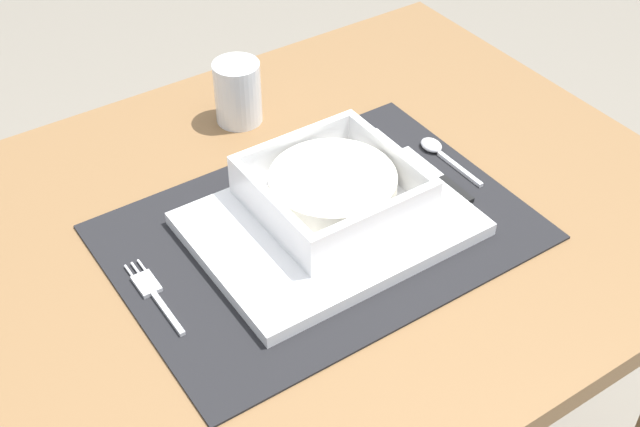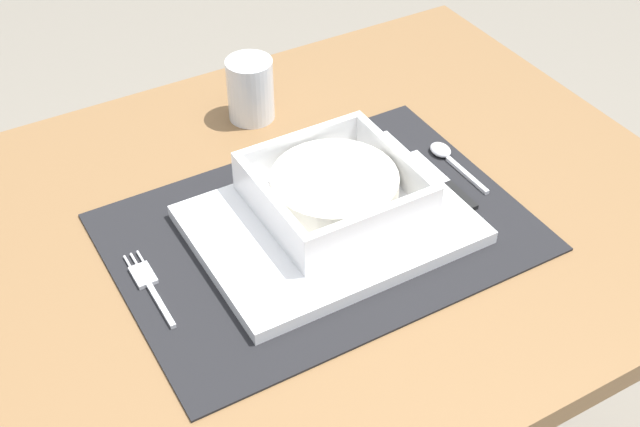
# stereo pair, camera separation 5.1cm
# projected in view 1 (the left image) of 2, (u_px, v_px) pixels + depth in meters

# --- Properties ---
(dining_table) EXTENTS (0.96, 0.72, 0.72)m
(dining_table) POSITION_uv_depth(u_px,v_px,m) (297.00, 286.00, 1.06)
(dining_table) COLOR brown
(dining_table) RESTS_ON ground
(placemat) EXTENTS (0.47, 0.34, 0.00)m
(placemat) POSITION_uv_depth(u_px,v_px,m) (320.00, 232.00, 0.98)
(placemat) COLOR black
(placemat) RESTS_ON dining_table
(serving_plate) EXTENTS (0.31, 0.23, 0.02)m
(serving_plate) POSITION_uv_depth(u_px,v_px,m) (329.00, 224.00, 0.98)
(serving_plate) COLOR white
(serving_plate) RESTS_ON placemat
(porridge_bowl) EXTENTS (0.18, 0.18, 0.05)m
(porridge_bowl) POSITION_uv_depth(u_px,v_px,m) (333.00, 190.00, 0.98)
(porridge_bowl) COLOR white
(porridge_bowl) RESTS_ON serving_plate
(fork) EXTENTS (0.02, 0.13, 0.00)m
(fork) POSITION_uv_depth(u_px,v_px,m) (152.00, 291.00, 0.90)
(fork) COLOR silver
(fork) RESTS_ON placemat
(spoon) EXTENTS (0.02, 0.11, 0.01)m
(spoon) POSITION_uv_depth(u_px,v_px,m) (437.00, 150.00, 1.09)
(spoon) COLOR silver
(spoon) RESTS_ON placemat
(butter_knife) EXTENTS (0.01, 0.13, 0.01)m
(butter_knife) POSITION_uv_depth(u_px,v_px,m) (440.00, 177.00, 1.05)
(butter_knife) COLOR black
(butter_knife) RESTS_ON placemat
(bread_knife) EXTENTS (0.01, 0.15, 0.01)m
(bread_knife) POSITION_uv_depth(u_px,v_px,m) (429.00, 185.00, 1.04)
(bread_knife) COLOR #59331E
(bread_knife) RESTS_ON placemat
(drinking_glass) EXTENTS (0.06, 0.06, 0.09)m
(drinking_glass) POSITION_uv_depth(u_px,v_px,m) (238.00, 96.00, 1.13)
(drinking_glass) COLOR white
(drinking_glass) RESTS_ON dining_table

